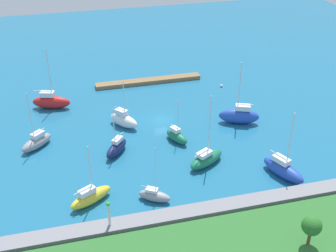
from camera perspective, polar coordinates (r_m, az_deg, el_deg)
water at (r=84.51m, az=-0.90°, el=0.84°), size 160.00×160.00×0.00m
pier_dock at (r=99.52m, az=-2.54°, el=5.82°), size 23.71×2.29×0.85m
breakwater at (r=62.29m, az=5.37°, el=-10.79°), size 62.99×2.61×1.30m
shoreline_park at (r=57.07m, az=8.07°, el=-15.72°), size 57.44×11.69×1.25m
harbor_beacon at (r=58.04m, az=-7.66°, el=-10.91°), size 0.56×0.56×3.73m
park_tree_east at (r=57.20m, az=18.05°, el=-12.16°), size 2.48×2.48×4.23m
sailboat_blue_along_channel at (r=83.67m, az=9.17°, el=1.35°), size 7.90×5.04×12.18m
sailboat_green_mid_basin at (r=71.51m, az=4.96°, el=-4.20°), size 7.32×5.61×12.21m
sailboat_gray_near_pier at (r=78.78m, az=-16.59°, el=-1.96°), size 6.06×5.86×10.52m
sailboat_white_east_end at (r=82.09m, az=-5.74°, el=0.80°), size 5.65×6.25×9.27m
sailboat_red_center_basin at (r=91.01m, az=-14.85°, el=3.09°), size 7.90×4.46×12.48m
sailboat_yellow_west_end at (r=64.51m, az=-9.95°, el=-8.97°), size 6.83×4.97×9.40m
sailboat_navy_lone_south at (r=74.33m, az=-6.66°, el=-2.81°), size 5.05×5.69×8.73m
sailboat_blue_outer_mooring at (r=70.83m, az=14.63°, el=-5.40°), size 5.06×7.98×11.35m
sailboat_green_by_breakwater at (r=77.24m, az=1.13°, el=-1.31°), size 3.79×5.38×8.23m
sailboat_gray_far_south at (r=64.17m, az=-1.77°, el=-8.94°), size 4.95×3.99×9.08m
mooring_buoy_white at (r=98.20m, az=6.91°, el=5.19°), size 0.61×0.61×0.61m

